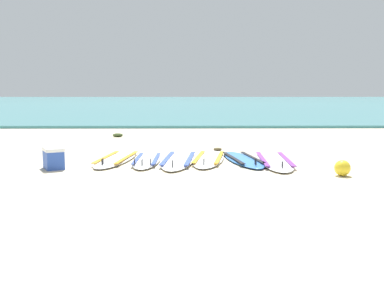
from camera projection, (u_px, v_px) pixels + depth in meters
ground_plane at (177, 161)px, 8.78m from camera, size 80.00×80.00×0.00m
sea at (185, 102)px, 45.87m from camera, size 80.00×60.00×0.10m
surfboard_0 at (117, 159)px, 8.86m from camera, size 0.85×2.36×0.18m
surfboard_1 at (147, 160)px, 8.68m from camera, size 0.54×2.03×0.18m
surfboard_2 at (179, 160)px, 8.73m from camera, size 0.83×2.50×0.18m
surfboard_3 at (209, 159)px, 8.87m from camera, size 0.90×2.34×0.18m
surfboard_4 at (243, 159)px, 8.80m from camera, size 0.86×2.23×0.18m
surfboard_5 at (274, 161)px, 8.65m from camera, size 0.78×2.57×0.18m
cooler_box at (54, 158)px, 7.95m from camera, size 0.49×0.55×0.38m
beach_ball at (342, 168)px, 7.29m from camera, size 0.26×0.26×0.26m
seaweed_clump_near_shoreline at (118, 135)px, 13.27m from camera, size 0.31×0.25×0.11m
seaweed_clump_mid_sand at (218, 149)px, 10.31m from camera, size 0.20×0.16×0.07m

